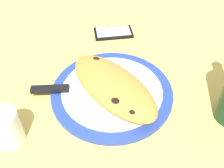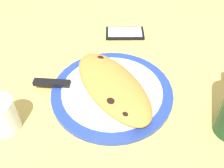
{
  "view_description": "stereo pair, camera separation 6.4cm",
  "coord_description": "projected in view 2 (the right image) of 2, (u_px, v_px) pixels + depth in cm",
  "views": [
    {
      "loc": [
        -26.35,
        36.55,
        48.63
      ],
      "look_at": [
        0.0,
        0.0,
        3.51
      ],
      "focal_mm": 40.97,
      "sensor_mm": 36.0,
      "label": 1
    },
    {
      "loc": [
        -31.24,
        32.47,
        48.63
      ],
      "look_at": [
        0.0,
        0.0,
        3.51
      ],
      "focal_mm": 40.97,
      "sensor_mm": 36.0,
      "label": 2
    }
  ],
  "objects": [
    {
      "name": "calzone",
      "position": [
        112.0,
        86.0,
        0.63
      ],
      "size": [
        30.37,
        19.47,
        4.75
      ],
      "color": "orange",
      "rests_on": "plate"
    },
    {
      "name": "fork",
      "position": [
        119.0,
        75.0,
        0.69
      ],
      "size": [
        17.76,
        5.14,
        0.4
      ],
      "color": "silver",
      "rests_on": "plate"
    },
    {
      "name": "knife",
      "position": [
        66.0,
        84.0,
        0.66
      ],
      "size": [
        20.12,
        16.94,
        1.2
      ],
      "color": "silver",
      "rests_on": "plate"
    },
    {
      "name": "smartphone",
      "position": [
        125.0,
        33.0,
        0.85
      ],
      "size": [
        13.74,
        13.62,
        1.16
      ],
      "color": "black",
      "rests_on": "ground_plane"
    },
    {
      "name": "plate",
      "position": [
        112.0,
        92.0,
        0.66
      ],
      "size": [
        31.18,
        31.18,
        1.51
      ],
      "color": "#233D99",
      "rests_on": "ground_plane"
    },
    {
      "name": "water_glass",
      "position": [
        3.0,
        117.0,
        0.56
      ],
      "size": [
        6.51,
        6.51,
        8.41
      ],
      "color": "silver",
      "rests_on": "ground_plane"
    },
    {
      "name": "ground_plane",
      "position": [
        112.0,
        97.0,
        0.67
      ],
      "size": [
        150.0,
        150.0,
        3.0
      ],
      "primitive_type": "cube",
      "color": "#DBB756"
    }
  ]
}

